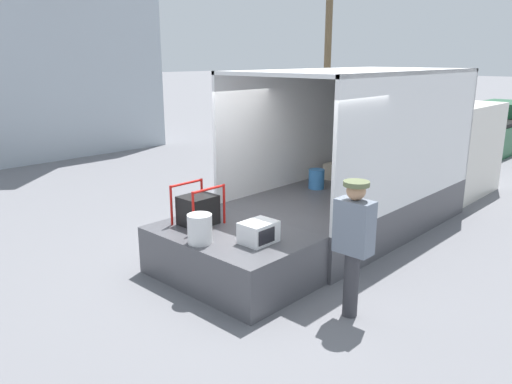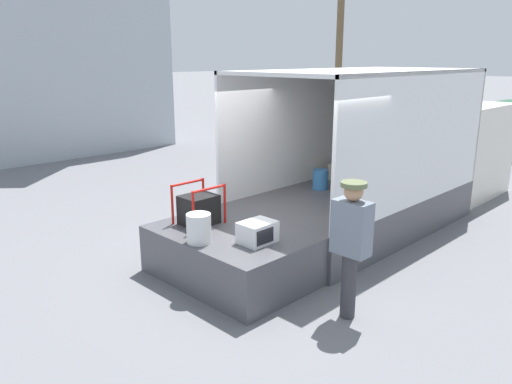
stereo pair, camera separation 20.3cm
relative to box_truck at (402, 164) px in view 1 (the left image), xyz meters
The scene contains 10 objects.
ground_plane 4.23m from the box_truck, behind, with size 160.00×160.00×0.00m, color slate.
box_truck is the anchor object (origin of this frame).
tailgate_deck 4.93m from the box_truck, behind, with size 1.52×2.22×0.69m, color #4C4C51.
microwave 4.96m from the box_truck, behind, with size 0.46×0.37×0.28m.
portable_generator 5.00m from the box_truck, behind, with size 0.61×0.52×0.58m.
orange_bucket 5.46m from the box_truck, behind, with size 0.32×0.32×0.39m.
worker_person 4.99m from the box_truck, 158.84° to the right, with size 0.30×0.44×1.67m.
pickup_truck_green 8.84m from the box_truck, ahead, with size 4.99×1.81×1.51m.
house_backdrop 13.57m from the box_truck, 101.10° to the left, with size 7.82×6.71×8.60m.
utility_pole 11.10m from the box_truck, 43.83° to the left, with size 1.80×0.28×7.02m.
Camera 1 is at (-5.25, -4.70, 3.02)m, focal length 35.00 mm.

